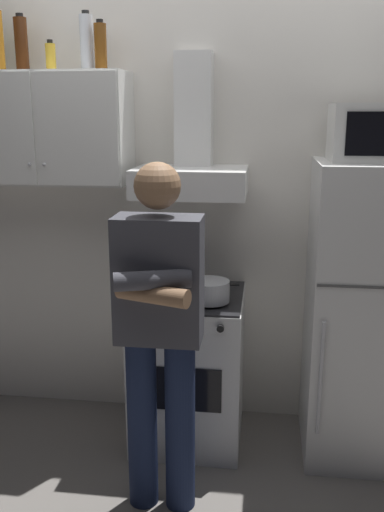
# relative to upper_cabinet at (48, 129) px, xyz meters

# --- Properties ---
(ground_plane) EXTENTS (7.00, 7.00, 0.00)m
(ground_plane) POSITION_rel_upper_cabinet_xyz_m (0.85, -0.37, -1.75)
(ground_plane) COLOR slate
(back_wall_tiled) EXTENTS (4.80, 0.10, 2.70)m
(back_wall_tiled) POSITION_rel_upper_cabinet_xyz_m (0.85, 0.23, -0.40)
(back_wall_tiled) COLOR silver
(back_wall_tiled) RESTS_ON ground_plane
(upper_cabinet) EXTENTS (0.90, 0.37, 0.60)m
(upper_cabinet) POSITION_rel_upper_cabinet_xyz_m (0.00, 0.00, 0.00)
(upper_cabinet) COLOR white
(stove_oven) EXTENTS (0.60, 0.62, 0.87)m
(stove_oven) POSITION_rel_upper_cabinet_xyz_m (0.80, -0.13, -1.32)
(stove_oven) COLOR silver
(stove_oven) RESTS_ON ground_plane
(range_hood) EXTENTS (0.60, 0.44, 0.75)m
(range_hood) POSITION_rel_upper_cabinet_xyz_m (0.80, 0.00, -0.15)
(range_hood) COLOR white
(refrigerator) EXTENTS (0.60, 0.62, 1.60)m
(refrigerator) POSITION_rel_upper_cabinet_xyz_m (1.75, -0.12, -0.95)
(refrigerator) COLOR silver
(refrigerator) RESTS_ON ground_plane
(microwave) EXTENTS (0.48, 0.37, 0.28)m
(microwave) POSITION_rel_upper_cabinet_xyz_m (1.75, -0.11, -0.01)
(microwave) COLOR silver
(microwave) RESTS_ON refrigerator
(person_standing) EXTENTS (0.38, 0.33, 1.64)m
(person_standing) POSITION_rel_upper_cabinet_xyz_m (0.75, -0.73, -0.85)
(person_standing) COLOR #192342
(person_standing) RESTS_ON ground_plane
(cooking_pot) EXTENTS (0.30, 0.20, 0.11)m
(cooking_pot) POSITION_rel_upper_cabinet_xyz_m (0.93, -0.24, -0.82)
(cooking_pot) COLOR #B7BABF
(cooking_pot) RESTS_ON stove_oven
(bottle_rum_dark) EXTENTS (0.07, 0.07, 0.30)m
(bottle_rum_dark) POSITION_rel_upper_cabinet_xyz_m (-0.13, 0.03, 0.44)
(bottle_rum_dark) COLOR #47230F
(bottle_rum_dark) RESTS_ON upper_cabinet
(bottle_vodka_clear) EXTENTS (0.07, 0.07, 0.31)m
(bottle_vodka_clear) POSITION_rel_upper_cabinet_xyz_m (0.23, 0.04, 0.45)
(bottle_vodka_clear) COLOR silver
(bottle_vodka_clear) RESTS_ON upper_cabinet
(bottle_spice_jar) EXTENTS (0.05, 0.05, 0.16)m
(bottle_spice_jar) POSITION_rel_upper_cabinet_xyz_m (0.04, 0.01, 0.37)
(bottle_spice_jar) COLOR gold
(bottle_spice_jar) RESTS_ON upper_cabinet
(bottle_beer_brown) EXTENTS (0.07, 0.07, 0.25)m
(bottle_beer_brown) POSITION_rel_upper_cabinet_xyz_m (0.32, 0.01, 0.42)
(bottle_beer_brown) COLOR brown
(bottle_beer_brown) RESTS_ON upper_cabinet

